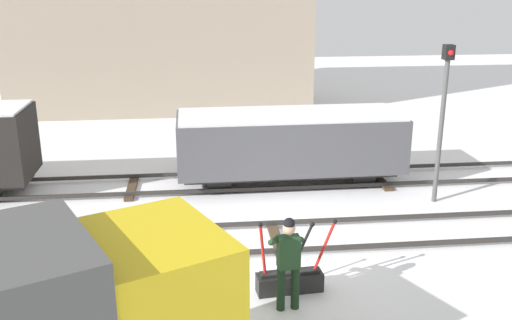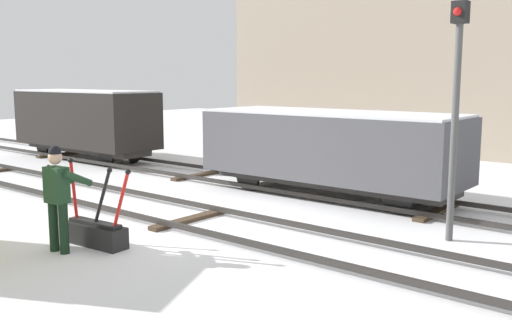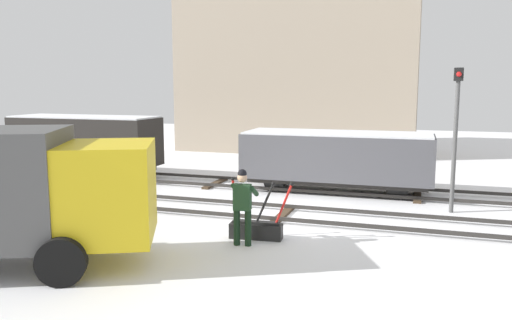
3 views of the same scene
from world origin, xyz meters
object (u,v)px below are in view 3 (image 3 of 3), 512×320
at_px(signal_post, 456,126).
at_px(freight_car_mid_siding, 85,142).
at_px(freight_car_back_track, 337,157).
at_px(rail_worker, 243,202).
at_px(delivery_truck, 7,190).
at_px(switch_lever_frame, 256,228).

bearing_deg(signal_post, freight_car_mid_siding, 172.43).
bearing_deg(freight_car_back_track, freight_car_mid_siding, 179.51).
bearing_deg(rail_worker, freight_car_mid_siding, 138.72).
bearing_deg(delivery_truck, freight_car_back_track, 36.72).
height_order(signal_post, freight_car_back_track, signal_post).
relative_size(freight_car_mid_siding, freight_car_back_track, 0.95).
height_order(delivery_truck, freight_car_back_track, delivery_truck).
relative_size(delivery_truck, signal_post, 1.43).
bearing_deg(freight_car_mid_siding, freight_car_back_track, 0.09).
bearing_deg(freight_car_back_track, delivery_truck, -118.82).
bearing_deg(signal_post, rail_worker, -134.93).
xyz_separation_m(delivery_truck, freight_car_back_track, (4.96, 9.21, -0.37)).
distance_m(rail_worker, freight_car_mid_siding, 10.95).
xyz_separation_m(switch_lever_frame, delivery_truck, (-4.03, -3.34, 1.33)).
distance_m(freight_car_mid_siding, freight_car_back_track, 9.92).
bearing_deg(freight_car_mid_siding, switch_lever_frame, -33.10).
bearing_deg(switch_lever_frame, freight_car_mid_siding, 141.63).
relative_size(switch_lever_frame, signal_post, 0.37).
relative_size(switch_lever_frame, freight_car_back_track, 0.24).
relative_size(signal_post, freight_car_back_track, 0.65).
height_order(rail_worker, delivery_truck, delivery_truck).
height_order(rail_worker, freight_car_mid_siding, freight_car_mid_siding).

